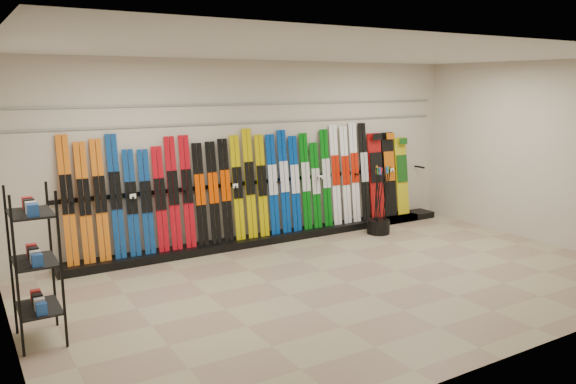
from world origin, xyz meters
TOP-DOWN VIEW (x-y plane):
  - floor at (0.00, 0.00)m, footprint 8.00×8.00m
  - back_wall at (0.00, 2.50)m, footprint 8.00×0.00m
  - left_wall at (-4.00, 0.00)m, footprint 0.00×5.00m
  - right_wall at (4.00, 0.00)m, footprint 0.00×5.00m
  - ceiling at (0.00, 0.00)m, footprint 8.00×8.00m
  - ski_rack_base at (0.22, 2.28)m, footprint 8.00×0.40m
  - skis at (-0.44, 2.34)m, footprint 5.38×0.25m
  - snowboards at (2.75, 2.36)m, footprint 0.94×0.25m
  - accessory_rack at (-3.75, 0.25)m, footprint 0.40×0.60m
  - pole_bin at (2.01, 1.73)m, footprint 0.40×0.40m
  - ski_poles at (2.01, 1.70)m, footprint 0.32×0.35m
  - slatwall_rail_0 at (0.00, 2.48)m, footprint 7.60×0.02m
  - slatwall_rail_1 at (0.00, 2.48)m, footprint 7.60×0.02m

SIDE VIEW (x-z plane):
  - floor at x=0.00m, z-range 0.00..0.00m
  - ski_rack_base at x=0.22m, z-range 0.00..0.12m
  - pole_bin at x=2.01m, z-range 0.00..0.25m
  - ski_poles at x=2.01m, z-range 0.02..1.20m
  - accessory_rack at x=-3.75m, z-range 0.00..1.60m
  - snowboards at x=2.75m, z-range 0.10..1.70m
  - skis at x=-0.44m, z-range 0.06..1.88m
  - back_wall at x=0.00m, z-range -2.50..5.50m
  - left_wall at x=-4.00m, z-range -1.00..4.00m
  - right_wall at x=4.00m, z-range -1.00..4.00m
  - slatwall_rail_0 at x=0.00m, z-range 1.98..2.02m
  - slatwall_rail_1 at x=0.00m, z-range 2.28..2.31m
  - ceiling at x=0.00m, z-range 3.00..3.00m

